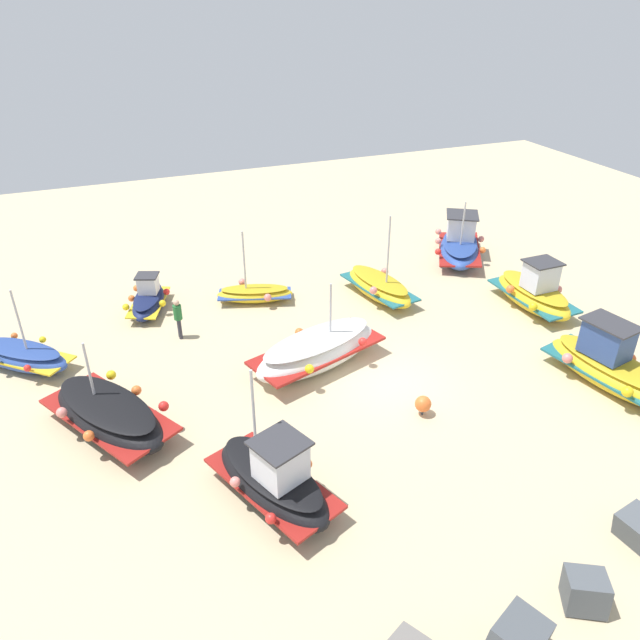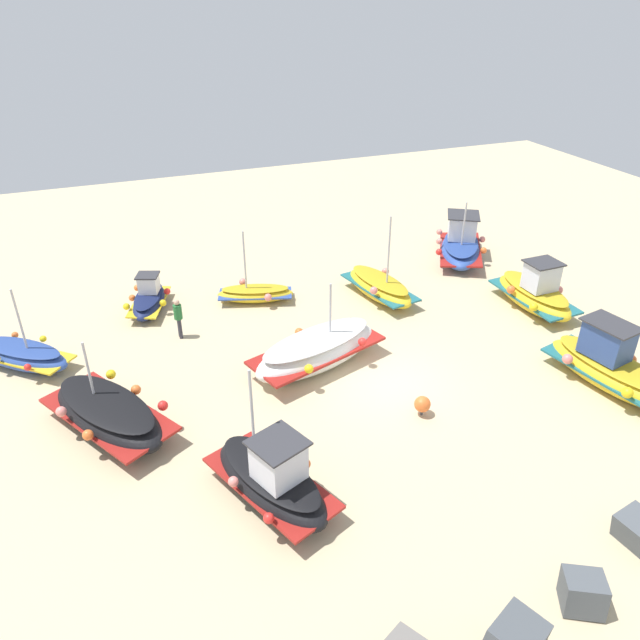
# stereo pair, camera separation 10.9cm
# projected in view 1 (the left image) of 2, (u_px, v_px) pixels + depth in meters

# --- Properties ---
(ground_plane) EXTENTS (55.75, 55.75, 0.00)m
(ground_plane) POSITION_uv_depth(u_px,v_px,m) (388.00, 381.00, 20.62)
(ground_plane) COLOR #C6B289
(fishing_boat_0) EXTENTS (2.19, 4.18, 3.87)m
(fishing_boat_0) POSITION_uv_depth(u_px,v_px,m) (379.00, 287.00, 25.85)
(fishing_boat_0) COLOR gold
(fishing_boat_0) RESTS_ON ground_plane
(fishing_boat_1) EXTENTS (2.23, 4.18, 2.20)m
(fishing_boat_1) POSITION_uv_depth(u_px,v_px,m) (534.00, 292.00, 24.97)
(fishing_boat_1) COLOR gold
(fishing_boat_1) RESTS_ON ground_plane
(fishing_boat_2) EXTENTS (2.19, 3.23, 1.52)m
(fishing_boat_2) POSITION_uv_depth(u_px,v_px,m) (148.00, 300.00, 24.88)
(fishing_boat_2) COLOR navy
(fishing_boat_2) RESTS_ON ground_plane
(fishing_boat_3) EXTENTS (3.98, 5.06, 2.92)m
(fishing_boat_3) POSITION_uv_depth(u_px,v_px,m) (109.00, 415.00, 18.07)
(fishing_boat_3) COLOR black
(fishing_boat_3) RESTS_ON ground_plane
(fishing_boat_4) EXTENTS (3.71, 3.52, 3.15)m
(fishing_boat_4) POSITION_uv_depth(u_px,v_px,m) (22.00, 356.00, 21.15)
(fishing_boat_4) COLOR #2D4C9E
(fishing_boat_4) RESTS_ON ground_plane
(fishing_boat_5) EXTENTS (5.42, 3.31, 3.08)m
(fishing_boat_5) POSITION_uv_depth(u_px,v_px,m) (317.00, 350.00, 21.13)
(fishing_boat_5) COLOR white
(fishing_boat_5) RESTS_ON ground_plane
(fishing_boat_6) EXTENTS (2.52, 5.05, 2.27)m
(fishing_boat_6) POSITION_uv_depth(u_px,v_px,m) (611.00, 366.00, 20.12)
(fishing_boat_6) COLOR gold
(fishing_boat_6) RESTS_ON ground_plane
(fishing_boat_7) EXTENTS (4.01, 4.87, 3.12)m
(fishing_boat_7) POSITION_uv_depth(u_px,v_px,m) (460.00, 244.00, 29.50)
(fishing_boat_7) COLOR #2D4C9E
(fishing_boat_7) RESTS_ON ground_plane
(fishing_boat_8) EXTENTS (2.99, 4.37, 3.80)m
(fishing_boat_8) POSITION_uv_depth(u_px,v_px,m) (274.00, 479.00, 15.56)
(fishing_boat_8) COLOR black
(fishing_boat_8) RESTS_ON ground_plane
(fishing_boat_9) EXTENTS (3.45, 2.17, 3.23)m
(fishing_boat_9) POSITION_uv_depth(u_px,v_px,m) (255.00, 294.00, 25.64)
(fishing_boat_9) COLOR gold
(fishing_boat_9) RESTS_ON ground_plane
(person_walking) EXTENTS (0.32, 0.32, 1.63)m
(person_walking) POSITION_uv_depth(u_px,v_px,m) (178.00, 316.00, 22.70)
(person_walking) COLOR #2D2D38
(person_walking) RESTS_ON ground_plane
(breakwater_rocks) EXTENTS (25.00, 2.80, 1.33)m
(breakwater_rocks) POSITION_uv_depth(u_px,v_px,m) (630.00, 569.00, 13.56)
(breakwater_rocks) COLOR slate
(breakwater_rocks) RESTS_ON ground_plane
(mooring_buoy_0) EXTENTS (0.52, 0.52, 0.67)m
(mooring_buoy_0) POSITION_uv_depth(u_px,v_px,m) (423.00, 404.00, 18.84)
(mooring_buoy_0) COLOR #3F3F42
(mooring_buoy_0) RESTS_ON ground_plane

